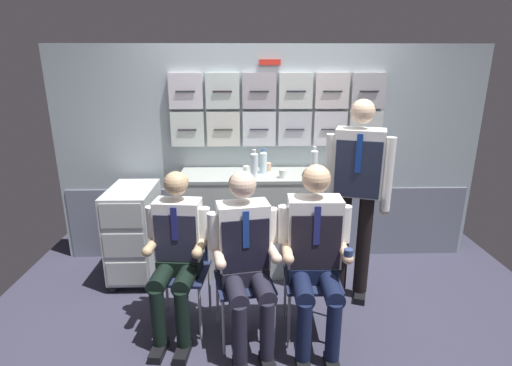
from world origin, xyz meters
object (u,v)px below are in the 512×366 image
service_trolley (134,231)px  folding_chair_right (242,265)px  folding_chair_left (183,257)px  crew_member_near_trolley (315,248)px  water_bottle_tall (263,162)px  crew_member_left (176,249)px  crew_member_right (245,254)px  folding_chair_near_trolley (311,263)px  crew_member_standing (357,184)px  coffee_cup_white (246,169)px

service_trolley → folding_chair_right: service_trolley is taller
service_trolley → folding_chair_right: bearing=-37.6°
folding_chair_left → crew_member_near_trolley: 1.04m
service_trolley → crew_member_near_trolley: 1.80m
folding_chair_right → water_bottle_tall: (0.20, 0.97, 0.56)m
crew_member_left → folding_chair_right: bearing=1.6°
crew_member_left → crew_member_right: crew_member_right is taller
folding_chair_near_trolley → crew_member_near_trolley: size_ratio=0.65×
folding_chair_near_trolley → water_bottle_tall: 1.14m
service_trolley → folding_chair_near_trolley: bearing=-26.2°
crew_member_standing → folding_chair_right: bearing=-155.7°
coffee_cup_white → crew_member_standing: bearing=-30.1°
folding_chair_right → crew_member_right: 0.24m
crew_member_left → crew_member_near_trolley: size_ratio=0.94×
folding_chair_near_trolley → crew_member_right: bearing=-159.6°
service_trolley → water_bottle_tall: water_bottle_tall is taller
crew_member_standing → coffee_cup_white: (-0.91, 0.53, -0.01)m
folding_chair_near_trolley → water_bottle_tall: bearing=109.0°
folding_chair_right → crew_member_standing: crew_member_standing is taller
crew_member_right → water_bottle_tall: crew_member_right is taller
folding_chair_left → folding_chair_near_trolley: size_ratio=1.00×
water_bottle_tall → service_trolley: bearing=-171.3°
crew_member_left → folding_chair_right: crew_member_left is taller
folding_chair_near_trolley → crew_member_standing: 0.76m
coffee_cup_white → folding_chair_right: bearing=-92.1°
service_trolley → folding_chair_left: size_ratio=1.03×
folding_chair_left → crew_member_right: size_ratio=0.67×
water_bottle_tall → coffee_cup_white: size_ratio=3.29×
coffee_cup_white → crew_member_left: bearing=-117.8°
crew_member_near_trolley → water_bottle_tall: size_ratio=5.72×
folding_chair_left → water_bottle_tall: bearing=51.3°
folding_chair_left → folding_chair_near_trolley: same height
coffee_cup_white → crew_member_right: bearing=-90.2°
folding_chair_left → folding_chair_near_trolley: 0.99m
service_trolley → coffee_cup_white: size_ratio=12.67×
crew_member_right → water_bottle_tall: (0.17, 1.12, 0.38)m
crew_member_standing → crew_member_right: bearing=-147.4°
service_trolley → crew_member_left: crew_member_left is taller
crew_member_left → folding_chair_near_trolley: crew_member_left is taller
folding_chair_right → coffee_cup_white: 1.07m
crew_member_standing → water_bottle_tall: (-0.75, 0.54, 0.06)m
folding_chair_near_trolley → crew_member_standing: crew_member_standing is taller
folding_chair_near_trolley → crew_member_near_trolley: (-0.00, -0.16, 0.20)m
crew_member_standing → coffee_cup_white: 1.05m
folding_chair_near_trolley → crew_member_near_trolley: crew_member_near_trolley is taller
crew_member_right → folding_chair_near_trolley: size_ratio=1.49×
crew_member_left → crew_member_standing: bearing=17.2°
service_trolley → crew_member_standing: size_ratio=0.52×
folding_chair_right → crew_member_standing: (0.94, 0.42, 0.49)m
service_trolley → crew_member_left: bearing=-55.7°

